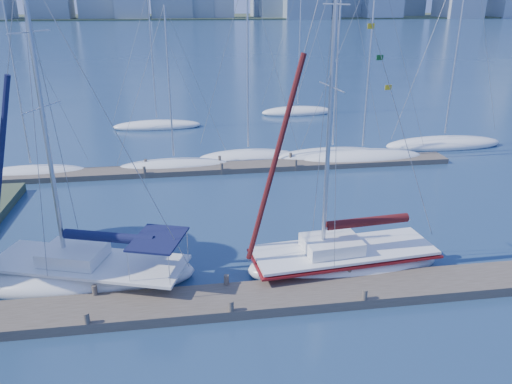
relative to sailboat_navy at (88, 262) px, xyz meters
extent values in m
plane|color=navy|center=(5.43, -2.45, -0.99)|extent=(700.00, 700.00, 0.00)
cube|color=#4D4438|center=(5.43, -2.45, -0.79)|extent=(26.00, 2.00, 0.40)
cube|color=#4D4438|center=(7.43, 13.55, -0.81)|extent=(30.00, 1.80, 0.36)
cube|color=#38472D|center=(5.43, 317.55, -0.99)|extent=(800.00, 100.00, 1.50)
ellipsoid|color=white|center=(0.00, 0.00, -0.74)|extent=(8.92, 5.32, 1.49)
cube|color=white|center=(0.00, 0.00, -0.05)|extent=(8.25, 4.91, 0.12)
cube|color=white|center=(-0.56, 0.19, 0.30)|extent=(2.83, 2.46, 0.55)
cylinder|color=silver|center=(-0.94, 0.31, 5.66)|extent=(0.18, 0.18, 11.32)
cylinder|color=silver|center=(0.97, -0.32, 1.09)|extent=(3.84, 1.37, 0.10)
cylinder|color=#111738|center=(0.97, -0.32, 1.19)|extent=(3.63, 1.55, 0.40)
cube|color=#111738|center=(2.89, -0.97, 1.29)|extent=(2.44, 2.80, 0.08)
ellipsoid|color=white|center=(10.56, -0.42, -0.75)|extent=(8.53, 3.49, 1.46)
cube|color=white|center=(10.56, -0.42, -0.07)|extent=(7.90, 3.22, 0.12)
cube|color=white|center=(9.98, -0.48, 0.27)|extent=(2.49, 1.98, 0.53)
cylinder|color=silver|center=(9.59, -0.51, 6.22)|extent=(0.18, 0.18, 12.47)
cylinder|color=silver|center=(11.55, -0.33, 1.05)|extent=(3.93, 0.47, 0.10)
cylinder|color=#49110F|center=(11.55, -0.33, 1.15)|extent=(3.64, 0.73, 0.39)
cube|color=maroon|center=(10.56, -0.42, -0.23)|extent=(8.09, 3.34, 0.10)
ellipsoid|color=white|center=(-5.91, 14.31, -0.81)|extent=(7.32, 2.93, 0.98)
cylinder|color=silver|center=(-5.91, 14.31, 5.24)|extent=(0.11, 0.11, 10.66)
ellipsoid|color=white|center=(3.32, 14.36, -0.80)|extent=(7.92, 4.46, 1.03)
cylinder|color=silver|center=(3.32, 14.36, 4.75)|extent=(0.11, 0.11, 9.60)
ellipsoid|color=white|center=(8.59, 15.54, -0.78)|extent=(7.55, 4.81, 1.14)
cylinder|color=silver|center=(8.59, 15.54, 5.97)|extent=(0.12, 0.12, 11.84)
ellipsoid|color=white|center=(14.62, 14.90, -0.77)|extent=(8.82, 4.69, 1.22)
cylinder|color=silver|center=(14.62, 14.90, 6.58)|extent=(0.13, 0.13, 12.92)
ellipsoid|color=white|center=(16.59, 14.11, -0.76)|extent=(9.09, 2.86, 1.26)
cylinder|color=silver|center=(16.59, 14.11, 6.30)|extent=(0.14, 0.14, 12.28)
ellipsoid|color=white|center=(24.20, 16.73, -0.76)|extent=(9.71, 3.86, 1.25)
cylinder|color=silver|center=(24.20, 16.73, 7.27)|extent=(0.14, 0.14, 14.25)
ellipsoid|color=white|center=(1.76, 26.30, -0.80)|extent=(8.09, 4.52, 1.06)
cylinder|color=silver|center=(1.76, 26.30, 5.18)|extent=(0.12, 0.12, 10.42)
ellipsoid|color=white|center=(15.58, 30.19, -0.78)|extent=(7.42, 2.66, 1.15)
cylinder|color=silver|center=(15.58, 30.19, 5.98)|extent=(0.13, 0.13, 11.85)
camera|label=1|loc=(4.09, -18.49, 9.88)|focal=35.00mm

